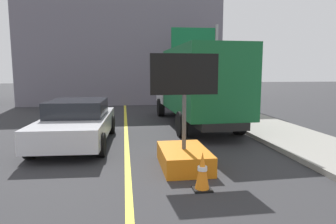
{
  "coord_description": "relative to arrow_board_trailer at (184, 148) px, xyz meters",
  "views": [
    {
      "loc": [
        -0.05,
        0.75,
        2.31
      ],
      "look_at": [
        0.71,
        6.0,
        1.58
      ],
      "focal_mm": 32.35,
      "sensor_mm": 36.0,
      "label": 1
    }
  ],
  "objects": [
    {
      "name": "traffic_cone_mid_lane",
      "position": [
        0.08,
        -1.45,
        -0.11
      ],
      "size": [
        0.36,
        0.36,
        0.76
      ],
      "color": "black",
      "rests_on": "ground"
    },
    {
      "name": "far_building_block",
      "position": [
        -1.47,
        17.2,
        3.65
      ],
      "size": [
        13.6,
        7.69,
        8.27
      ],
      "primitive_type": "cube",
      "color": "slate",
      "rests_on": "ground"
    },
    {
      "name": "arrow_board_trailer",
      "position": [
        0.0,
        0.0,
        0.0
      ],
      "size": [
        1.6,
        1.8,
        2.7
      ],
      "color": "orange",
      "rests_on": "ground"
    },
    {
      "name": "highway_guide_sign",
      "position": [
        3.3,
        10.76,
        2.94
      ],
      "size": [
        2.79,
        0.25,
        5.0
      ],
      "color": "gray",
      "rests_on": "ground"
    },
    {
      "name": "pickup_car",
      "position": [
        -2.88,
        2.82,
        0.22
      ],
      "size": [
        2.26,
        4.74,
        1.38
      ],
      "color": "silver",
      "rests_on": "ground"
    },
    {
      "name": "lane_center_stripe",
      "position": [
        -1.35,
        -1.68,
        -0.48
      ],
      "size": [
        0.14,
        36.0,
        0.01
      ],
      "primitive_type": "cube",
      "color": "yellow",
      "rests_on": "ground"
    },
    {
      "name": "box_truck",
      "position": [
        1.58,
        5.45,
        1.27
      ],
      "size": [
        2.57,
        7.77,
        3.19
      ],
      "color": "black",
      "rests_on": "ground"
    }
  ]
}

